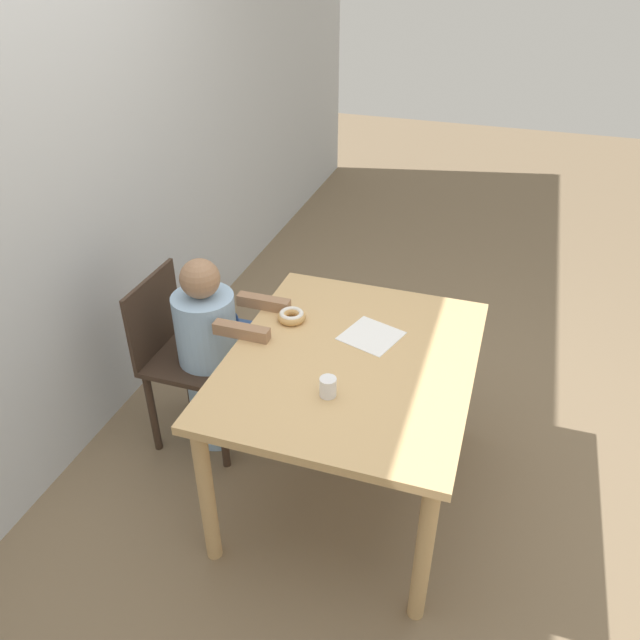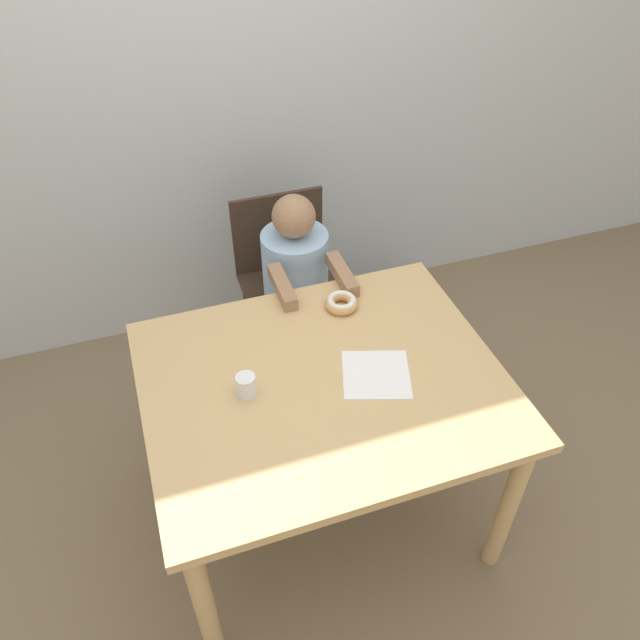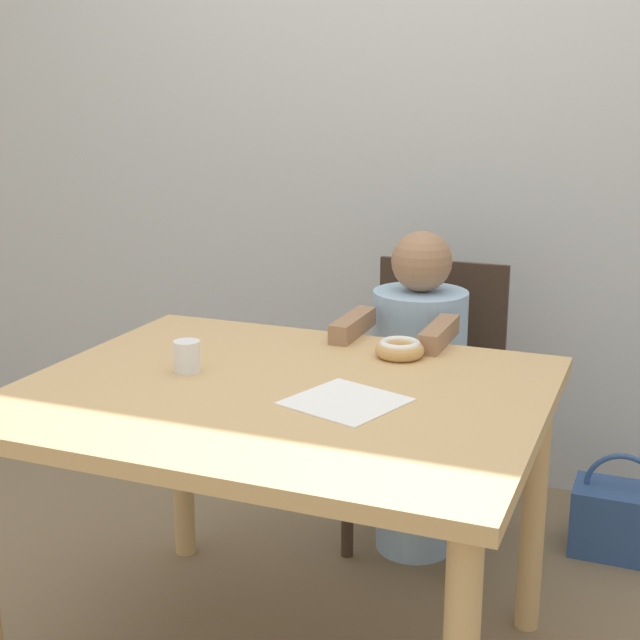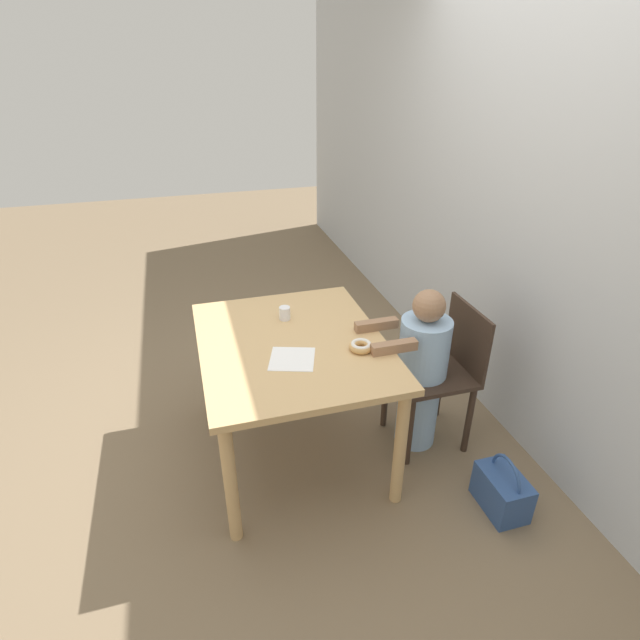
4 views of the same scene
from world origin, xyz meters
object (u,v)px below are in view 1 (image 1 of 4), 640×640
at_px(chair, 188,356).
at_px(child_figure, 210,357).
at_px(cup, 328,387).
at_px(donut, 292,316).
at_px(handbag, 231,345).

relative_size(chair, child_figure, 0.87).
xyz_separation_m(child_figure, cup, (-0.36, -0.66, 0.27)).
bearing_deg(child_figure, chair, 90.00).
height_order(donut, cup, cup).
bearing_deg(donut, cup, -145.07).
bearing_deg(handbag, cup, -137.33).
bearing_deg(chair, child_figure, -90.00).
bearing_deg(cup, child_figure, 61.57).
distance_m(donut, handbag, 0.99).
xyz_separation_m(chair, donut, (0.06, -0.49, 0.28)).
relative_size(handbag, cup, 4.31).
distance_m(child_figure, handbag, 0.70).
bearing_deg(donut, chair, 96.45).
bearing_deg(donut, child_figure, 98.42).
height_order(child_figure, handbag, child_figure).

